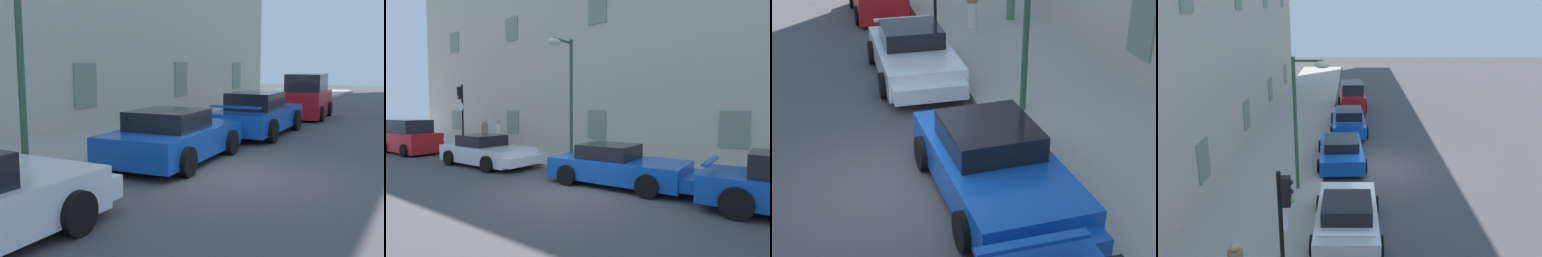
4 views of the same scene
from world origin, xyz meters
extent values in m
plane|color=#444447|center=(0.00, 0.00, 0.00)|extent=(80.00, 80.00, 0.00)
cube|color=#A8A399|center=(0.00, 4.55, 0.07)|extent=(60.00, 4.24, 0.14)
cube|color=#BCB29E|center=(0.00, 8.33, 6.36)|extent=(40.55, 3.32, 12.73)
cube|color=gray|center=(-16.22, 6.64, 1.60)|extent=(1.10, 0.06, 1.50)
cube|color=gray|center=(-9.73, 6.64, 1.60)|extent=(1.10, 0.06, 1.50)
cube|color=gray|center=(-3.24, 6.64, 1.60)|extent=(1.10, 0.06, 1.50)
cube|color=gray|center=(3.24, 6.64, 1.60)|extent=(1.10, 0.06, 1.50)
cube|color=gray|center=(-16.22, 6.64, 7.56)|extent=(1.10, 0.06, 1.50)
cube|color=gray|center=(-9.73, 6.64, 7.56)|extent=(1.10, 0.06, 1.50)
cube|color=gray|center=(-3.24, 6.64, 7.56)|extent=(1.10, 0.06, 1.50)
cube|color=white|center=(-5.49, 1.38, 0.50)|extent=(4.17, 1.91, 0.66)
cube|color=black|center=(-5.80, 1.38, 1.06)|extent=(1.67, 1.53, 0.46)
cube|color=white|center=(-3.65, 1.38, 0.42)|extent=(1.25, 1.75, 0.36)
cube|color=white|center=(-7.40, 1.38, 1.05)|extent=(0.16, 1.62, 0.06)
cylinder|color=black|center=(-4.19, 2.33, 0.32)|extent=(0.64, 0.24, 0.64)
cylinder|color=black|center=(-4.20, 0.42, 0.32)|extent=(0.64, 0.24, 0.64)
cylinder|color=black|center=(-6.78, 2.33, 0.32)|extent=(0.64, 0.24, 0.64)
cylinder|color=black|center=(-6.78, 0.43, 0.32)|extent=(0.64, 0.24, 0.64)
cube|color=#144CB2|center=(0.69, 1.72, 0.50)|extent=(4.32, 2.13, 0.64)
cube|color=black|center=(0.37, 1.71, 1.04)|extent=(1.77, 1.62, 0.45)
cube|color=#144CB2|center=(2.55, 1.82, 0.42)|extent=(1.36, 1.82, 0.35)
cylinder|color=black|center=(1.95, 2.75, 0.32)|extent=(0.66, 0.27, 0.65)
cylinder|color=black|center=(2.05, 0.84, 0.32)|extent=(0.66, 0.27, 0.65)
cylinder|color=black|center=(-0.67, 2.61, 0.32)|extent=(0.66, 0.27, 0.65)
cylinder|color=black|center=(-0.57, 0.70, 0.32)|extent=(0.66, 0.27, 0.65)
cube|color=#144CB2|center=(3.52, 1.35, 1.09)|extent=(0.21, 1.54, 0.06)
cylinder|color=black|center=(4.19, 2.27, 0.36)|extent=(0.72, 0.26, 0.72)
cylinder|color=black|center=(4.25, 0.47, 0.36)|extent=(0.72, 0.26, 0.72)
cube|color=red|center=(-11.99, 1.21, 0.63)|extent=(3.92, 1.68, 1.02)
cube|color=#1E232B|center=(-11.99, 1.21, 1.49)|extent=(2.35, 1.48, 0.71)
cylinder|color=black|center=(-13.17, 2.05, 0.32)|extent=(0.64, 0.20, 0.64)
cylinder|color=black|center=(-10.82, 0.37, 0.32)|extent=(0.64, 0.20, 0.64)
cylinder|color=black|center=(-10.81, 2.05, 0.32)|extent=(0.64, 0.20, 0.64)
cylinder|color=black|center=(-9.36, 2.77, 1.94)|extent=(0.10, 0.10, 3.60)
cube|color=black|center=(-9.36, 2.63, 3.29)|extent=(0.22, 0.20, 0.66)
sphere|color=black|center=(-9.36, 2.52, 3.50)|extent=(0.12, 0.12, 0.12)
sphere|color=black|center=(-9.36, 2.52, 3.29)|extent=(0.12, 0.12, 0.12)
sphere|color=green|center=(-9.36, 2.52, 3.08)|extent=(0.12, 0.12, 0.12)
cylinder|color=white|center=(-9.36, 2.67, 2.54)|extent=(0.44, 0.02, 0.44)
cylinder|color=#2D5138|center=(-2.41, 3.35, 2.71)|extent=(0.14, 0.14, 5.14)
cube|color=#2D5138|center=(-2.41, 2.80, 5.13)|extent=(0.08, 1.10, 0.08)
ellipsoid|color=#EAE5C6|center=(-2.41, 2.30, 5.00)|extent=(0.44, 0.60, 0.28)
cylinder|color=silver|center=(-9.04, 3.93, 0.56)|extent=(0.41, 0.41, 0.84)
cylinder|color=#8C7259|center=(-9.04, 3.93, 1.30)|extent=(0.51, 0.51, 0.65)
sphere|color=tan|center=(-9.04, 3.93, 1.74)|extent=(0.22, 0.22, 0.22)
cylinder|color=#4C7F59|center=(-9.70, 5.47, 0.53)|extent=(0.38, 0.38, 0.77)
cylinder|color=silver|center=(-9.70, 5.47, 1.21)|extent=(0.47, 0.47, 0.60)
sphere|color=tan|center=(-9.70, 5.47, 1.63)|extent=(0.22, 0.22, 0.22)
camera|label=1|loc=(-8.95, -3.92, 2.39)|focal=44.00mm
camera|label=2|loc=(5.21, -6.66, 2.36)|focal=28.05mm
camera|label=3|loc=(9.13, -0.99, 5.64)|focal=54.91mm
camera|label=4|loc=(-17.39, 1.24, 7.12)|focal=38.92mm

